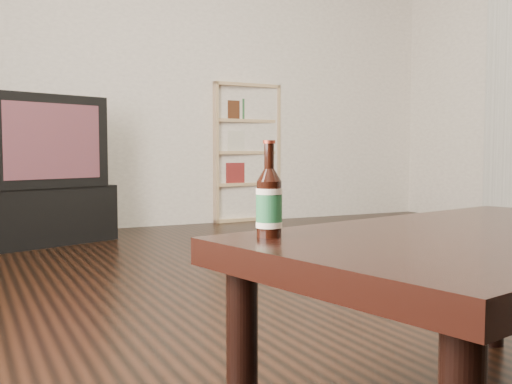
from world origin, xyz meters
name	(u,v)px	position (x,y,z in m)	size (l,w,h in m)	color
floor	(425,324)	(0.00, 0.00, -0.01)	(5.00, 6.00, 0.01)	black
wall_back	(161,54)	(0.00, 3.01, 1.35)	(5.00, 0.02, 2.70)	beige
tv_stand	(36,215)	(-1.01, 2.48, 0.18)	(0.92, 0.46, 0.37)	black
tv	(35,142)	(-1.01, 2.48, 0.66)	(0.89, 0.72, 0.58)	black
bookshelf	(239,150)	(0.73, 3.13, 0.60)	(0.64, 0.33, 1.16)	tan
coffee_table	(486,256)	(-0.40, -0.62, 0.37)	(1.24, 0.88, 0.42)	black
beer_bottle	(269,203)	(-0.87, -0.49, 0.49)	(0.07, 0.07, 0.20)	black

